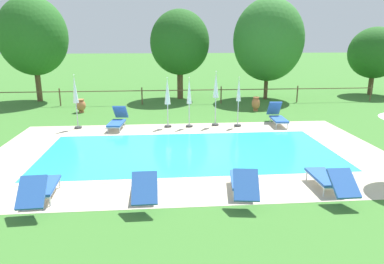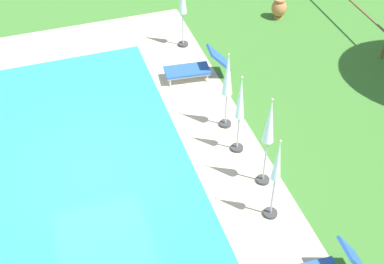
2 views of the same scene
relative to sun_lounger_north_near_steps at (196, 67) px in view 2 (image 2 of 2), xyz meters
name	(u,v)px [view 2 (image 2 of 2)]	position (x,y,z in m)	size (l,w,h in m)	color
ground_plane	(92,174)	(2.94, -3.64, -0.39)	(160.00, 160.00, 0.00)	#3D752D
pool_deck_paving	(92,174)	(2.94, -3.64, -0.38)	(14.00, 8.56, 0.01)	beige
swimming_pool_water	(92,174)	(2.94, -3.64, -0.38)	(10.27, 4.82, 0.01)	#2DB7C6
pool_coping_rim	(92,174)	(2.94, -3.64, -0.38)	(10.75, 5.30, 0.01)	beige
sun_lounger_north_near_steps	(196,67)	(0.00, 0.00, 0.00)	(0.80, 1.95, 0.95)	#2856A8
patio_umbrella_closed_row_west	(276,170)	(5.45, -0.07, 1.04)	(0.32, 0.32, 2.27)	#383838
patio_umbrella_closed_row_mid_west	(269,128)	(4.45, 0.18, 1.30)	(0.32, 0.32, 2.52)	#383838
patio_umbrella_closed_row_centre	(240,105)	(3.22, 0.01, 1.04)	(0.32, 0.32, 2.28)	#383838
patio_umbrella_closed_row_mid_east	(228,80)	(2.25, 0.06, 1.10)	(0.32, 0.32, 2.27)	#383838
patio_umbrella_closed_row_east	(183,1)	(-1.79, 0.17, 1.19)	(0.32, 0.32, 2.42)	#383838
terracotta_urn_by_tree	(279,8)	(-2.40, 3.74, 0.00)	(0.51, 0.51, 0.72)	#C67547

